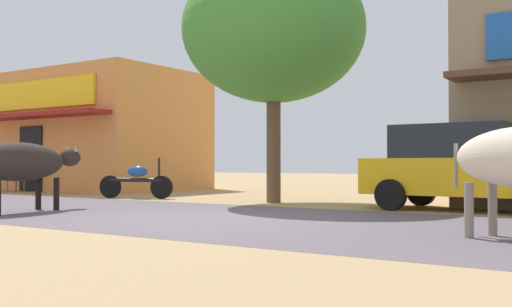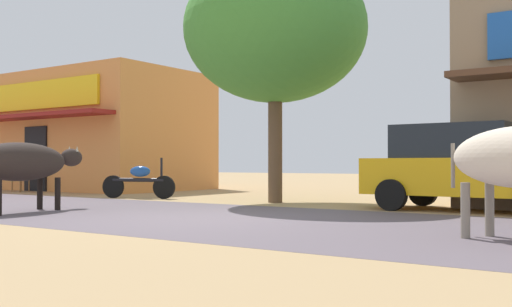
{
  "view_description": "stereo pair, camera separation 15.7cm",
  "coord_description": "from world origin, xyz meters",
  "px_view_note": "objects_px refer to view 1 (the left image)",
  "views": [
    {
      "loc": [
        6.06,
        -8.02,
        0.9
      ],
      "look_at": [
        -0.07,
        1.34,
        1.08
      ],
      "focal_mm": 42.32,
      "sensor_mm": 36.0,
      "label": 1
    },
    {
      "loc": [
        6.19,
        -7.93,
        0.9
      ],
      "look_at": [
        -0.07,
        1.34,
        1.08
      ],
      "focal_mm": 42.32,
      "sensor_mm": 36.0,
      "label": 2
    }
  ],
  "objects_px": {
    "parked_motorcycle": "(137,180)",
    "parked_hatchback_car": "(466,166)",
    "roadside_tree": "(274,30)",
    "cow_near_brown": "(22,162)",
    "cafe_chair_near_tree": "(14,176)"
  },
  "relations": [
    {
      "from": "cafe_chair_near_tree",
      "to": "parked_hatchback_car",
      "type": "bearing_deg",
      "value": 0.44
    },
    {
      "from": "parked_hatchback_car",
      "to": "cafe_chair_near_tree",
      "type": "bearing_deg",
      "value": -179.56
    },
    {
      "from": "roadside_tree",
      "to": "cow_near_brown",
      "type": "xyz_separation_m",
      "value": [
        -2.41,
        -4.89,
        -3.06
      ]
    },
    {
      "from": "roadside_tree",
      "to": "parked_motorcycle",
      "type": "bearing_deg",
      "value": -171.31
    },
    {
      "from": "roadside_tree",
      "to": "parked_hatchback_car",
      "type": "bearing_deg",
      "value": -0.22
    },
    {
      "from": "parked_motorcycle",
      "to": "parked_hatchback_car",
      "type": "bearing_deg",
      "value": 3.96
    },
    {
      "from": "parked_motorcycle",
      "to": "cow_near_brown",
      "type": "distance_m",
      "value": 4.54
    },
    {
      "from": "roadside_tree",
      "to": "cow_near_brown",
      "type": "distance_m",
      "value": 6.25
    },
    {
      "from": "parked_motorcycle",
      "to": "cafe_chair_near_tree",
      "type": "bearing_deg",
      "value": 175.52
    },
    {
      "from": "cow_near_brown",
      "to": "roadside_tree",
      "type": "bearing_deg",
      "value": 63.72
    },
    {
      "from": "parked_hatchback_car",
      "to": "roadside_tree",
      "type": "bearing_deg",
      "value": 179.78
    },
    {
      "from": "cow_near_brown",
      "to": "cafe_chair_near_tree",
      "type": "xyz_separation_m",
      "value": [
        -7.09,
        4.77,
        -0.4
      ]
    },
    {
      "from": "cow_near_brown",
      "to": "parked_hatchback_car",
      "type": "bearing_deg",
      "value": 35.95
    },
    {
      "from": "parked_motorcycle",
      "to": "roadside_tree",
      "type": "bearing_deg",
      "value": 8.69
    },
    {
      "from": "parked_hatchback_car",
      "to": "parked_motorcycle",
      "type": "height_order",
      "value": "parked_hatchback_car"
    }
  ]
}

